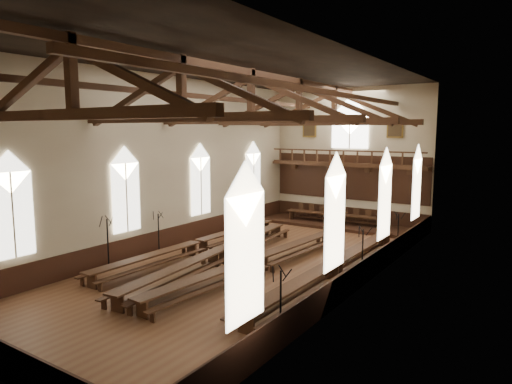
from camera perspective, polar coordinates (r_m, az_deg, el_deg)
ground at (r=23.90m, az=-0.59°, el=-9.06°), size 26.00×26.00×0.00m
room_walls at (r=22.89m, az=-0.61°, el=6.61°), size 26.00×26.00×26.00m
wainscot_band at (r=23.74m, az=-0.59°, el=-7.68°), size 12.00×26.00×1.20m
side_windows at (r=23.10m, az=-0.60°, el=-0.15°), size 11.85×19.80×4.50m
end_window at (r=34.34m, az=11.67°, el=8.10°), size 2.80×0.12×3.80m
minstrels_gallery at (r=34.25m, az=11.37°, el=2.55°), size 11.80×1.24×3.70m
portraits at (r=34.34m, az=11.66°, el=7.89°), size 7.75×0.09×1.45m
roof_trusses at (r=22.92m, az=-0.62°, el=11.00°), size 11.70×25.70×2.80m
refectory_row_a at (r=25.97m, az=-7.33°, el=-6.49°), size 1.68×14.53×0.76m
refectory_row_b at (r=23.87m, az=-4.91°, el=-7.66°), size 2.34×14.96×0.80m
refectory_row_c at (r=22.55m, az=0.20°, el=-8.60°), size 2.13×14.75×0.78m
refectory_row_d at (r=21.94m, az=9.77°, el=-9.09°), size 1.74×15.10×0.82m
dais at (r=33.82m, az=9.67°, el=-3.99°), size 11.40×3.15×0.21m
high_table at (r=33.69m, az=9.70°, el=-2.85°), size 7.31×1.33×0.68m
high_chairs at (r=34.34m, az=10.18°, el=-2.67°), size 6.81×0.52×1.05m
candelabrum_left_near at (r=24.12m, az=-17.98°, el=-7.27°), size 0.74×0.83×2.70m
candelabrum_left_mid at (r=26.36m, az=-12.05°, el=-5.99°), size 0.73×0.69×2.41m
candelabrum_left_far at (r=32.02m, az=-2.28°, el=-3.46°), size 0.68×0.68×2.29m
candelabrum_right_near at (r=15.70m, az=3.08°, el=-15.33°), size 0.71×0.76×2.49m
candelabrum_right_mid at (r=22.18m, az=13.13°, el=-8.57°), size 0.71×0.76×2.50m
candelabrum_right_far at (r=27.41m, az=17.29°, el=-5.70°), size 0.70×0.67×2.33m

